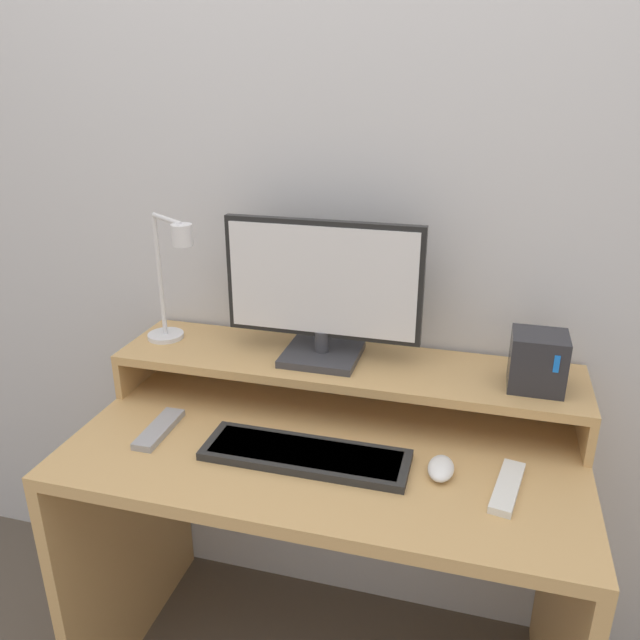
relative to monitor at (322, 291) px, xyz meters
The scene contains 10 objects.
wall_back 0.27m from the monitor, 69.80° to the left, with size 6.00×0.05×2.50m.
desk 0.55m from the monitor, 71.83° to the right, with size 1.13×0.61×0.74m.
monitor_shelf 0.20m from the monitor, ahead, with size 1.13×0.26×0.12m.
monitor is the anchor object (origin of this frame).
desk_lamp 0.38m from the monitor, behind, with size 0.19×0.15×0.34m.
router_dock 0.51m from the monitor, ahead, with size 0.12×0.11×0.13m.
keyboard 0.39m from the monitor, 82.70° to the right, with size 0.45×0.14×0.02m.
mouse 0.49m from the monitor, 37.14° to the right, with size 0.05×0.09×0.03m.
remote_control 0.50m from the monitor, 142.37° to the right, with size 0.05×0.17×0.02m.
remote_secondary 0.59m from the monitor, 29.99° to the right, with size 0.07×0.18×0.02m.
Camera 1 is at (0.31, -0.87, 1.51)m, focal length 35.00 mm.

